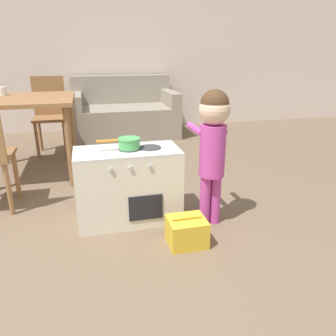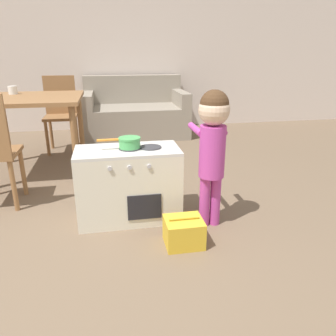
{
  "view_description": "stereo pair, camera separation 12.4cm",
  "coord_description": "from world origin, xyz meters",
  "px_view_note": "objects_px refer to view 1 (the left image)",
  "views": [
    {
      "loc": [
        0.09,
        -1.35,
        1.15
      ],
      "look_at": [
        0.6,
        0.71,
        0.39
      ],
      "focal_mm": 35.0,
      "sensor_mm": 36.0,
      "label": 1
    },
    {
      "loc": [
        0.21,
        -1.38,
        1.15
      ],
      "look_at": [
        0.6,
        0.71,
        0.39
      ],
      "focal_mm": 35.0,
      "sensor_mm": 36.0,
      "label": 2
    }
  ],
  "objects_px": {
    "dining_table": "(24,109)",
    "play_kitchen": "(128,185)",
    "toy_basket": "(187,231)",
    "cup_on_table": "(2,91)",
    "dining_chair_far": "(50,113)",
    "couch": "(124,114)",
    "toy_pot": "(129,142)",
    "child_figure": "(213,136)"
  },
  "relations": [
    {
      "from": "toy_pot",
      "to": "cup_on_table",
      "type": "relative_size",
      "value": 3.44
    },
    {
      "from": "toy_basket",
      "to": "couch",
      "type": "height_order",
      "value": "couch"
    },
    {
      "from": "child_figure",
      "to": "dining_chair_far",
      "type": "relative_size",
      "value": 1.06
    },
    {
      "from": "toy_pot",
      "to": "child_figure",
      "type": "height_order",
      "value": "child_figure"
    },
    {
      "from": "play_kitchen",
      "to": "dining_table",
      "type": "distance_m",
      "value": 1.44
    },
    {
      "from": "dining_table",
      "to": "dining_chair_far",
      "type": "xyz_separation_m",
      "value": [
        0.14,
        0.78,
        -0.18
      ]
    },
    {
      "from": "play_kitchen",
      "to": "child_figure",
      "type": "relative_size",
      "value": 0.77
    },
    {
      "from": "play_kitchen",
      "to": "child_figure",
      "type": "height_order",
      "value": "child_figure"
    },
    {
      "from": "toy_pot",
      "to": "dining_chair_far",
      "type": "xyz_separation_m",
      "value": [
        -0.68,
        1.92,
        -0.11
      ]
    },
    {
      "from": "dining_chair_far",
      "to": "couch",
      "type": "distance_m",
      "value": 1.17
    },
    {
      "from": "dining_table",
      "to": "cup_on_table",
      "type": "distance_m",
      "value": 0.34
    },
    {
      "from": "toy_pot",
      "to": "toy_basket",
      "type": "height_order",
      "value": "toy_pot"
    },
    {
      "from": "toy_basket",
      "to": "toy_pot",
      "type": "bearing_deg",
      "value": 125.1
    },
    {
      "from": "play_kitchen",
      "to": "toy_pot",
      "type": "xyz_separation_m",
      "value": [
        0.01,
        0.0,
        0.31
      ]
    },
    {
      "from": "dining_table",
      "to": "cup_on_table",
      "type": "bearing_deg",
      "value": 134.07
    },
    {
      "from": "couch",
      "to": "cup_on_table",
      "type": "height_order",
      "value": "cup_on_table"
    },
    {
      "from": "couch",
      "to": "dining_chair_far",
      "type": "bearing_deg",
      "value": -144.63
    },
    {
      "from": "dining_table",
      "to": "couch",
      "type": "height_order",
      "value": "couch"
    },
    {
      "from": "play_kitchen",
      "to": "toy_basket",
      "type": "bearing_deg",
      "value": -53.63
    },
    {
      "from": "play_kitchen",
      "to": "dining_chair_far",
      "type": "relative_size",
      "value": 0.81
    },
    {
      "from": "dining_table",
      "to": "couch",
      "type": "xyz_separation_m",
      "value": [
        1.09,
        1.45,
        -0.35
      ]
    },
    {
      "from": "child_figure",
      "to": "couch",
      "type": "relative_size",
      "value": 0.65
    },
    {
      "from": "toy_basket",
      "to": "cup_on_table",
      "type": "xyz_separation_m",
      "value": [
        -1.33,
        1.77,
        0.71
      ]
    },
    {
      "from": "child_figure",
      "to": "dining_chair_far",
      "type": "xyz_separation_m",
      "value": [
        -1.21,
        2.11,
        -0.17
      ]
    },
    {
      "from": "child_figure",
      "to": "dining_chair_far",
      "type": "distance_m",
      "value": 2.44
    },
    {
      "from": "toy_pot",
      "to": "child_figure",
      "type": "distance_m",
      "value": 0.56
    },
    {
      "from": "dining_chair_far",
      "to": "child_figure",
      "type": "bearing_deg",
      "value": 119.72
    },
    {
      "from": "play_kitchen",
      "to": "dining_chair_far",
      "type": "bearing_deg",
      "value": 109.14
    },
    {
      "from": "dining_table",
      "to": "cup_on_table",
      "type": "height_order",
      "value": "cup_on_table"
    },
    {
      "from": "toy_pot",
      "to": "dining_table",
      "type": "distance_m",
      "value": 1.4
    },
    {
      "from": "child_figure",
      "to": "toy_pot",
      "type": "bearing_deg",
      "value": 159.69
    },
    {
      "from": "play_kitchen",
      "to": "cup_on_table",
      "type": "xyz_separation_m",
      "value": [
        -1.02,
        1.36,
        0.53
      ]
    },
    {
      "from": "play_kitchen",
      "to": "toy_basket",
      "type": "distance_m",
      "value": 0.55
    },
    {
      "from": "play_kitchen",
      "to": "dining_chair_far",
      "type": "height_order",
      "value": "dining_chair_far"
    },
    {
      "from": "toy_basket",
      "to": "dining_chair_far",
      "type": "height_order",
      "value": "dining_chair_far"
    },
    {
      "from": "toy_basket",
      "to": "cup_on_table",
      "type": "distance_m",
      "value": 2.33
    },
    {
      "from": "couch",
      "to": "cup_on_table",
      "type": "xyz_separation_m",
      "value": [
        -1.3,
        -1.23,
        0.49
      ]
    },
    {
      "from": "toy_pot",
      "to": "dining_chair_far",
      "type": "relative_size",
      "value": 0.33
    },
    {
      "from": "toy_pot",
      "to": "child_figure",
      "type": "xyz_separation_m",
      "value": [
        0.53,
        -0.19,
        0.06
      ]
    },
    {
      "from": "dining_chair_far",
      "to": "cup_on_table",
      "type": "xyz_separation_m",
      "value": [
        -0.36,
        -0.56,
        0.32
      ]
    },
    {
      "from": "dining_table",
      "to": "play_kitchen",
      "type": "bearing_deg",
      "value": -54.57
    },
    {
      "from": "child_figure",
      "to": "dining_chair_far",
      "type": "bearing_deg",
      "value": 119.72
    }
  ]
}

